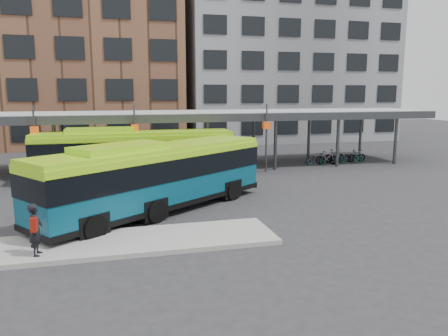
% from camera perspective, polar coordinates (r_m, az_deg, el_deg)
% --- Properties ---
extents(ground, '(120.00, 120.00, 0.00)m').
position_cam_1_polar(ground, '(20.25, -1.18, -6.14)').
color(ground, '#28282B').
rests_on(ground, ground).
extents(boarding_island, '(14.00, 3.00, 0.18)m').
position_cam_1_polar(boarding_island, '(16.89, -17.42, -9.60)').
color(boarding_island, gray).
rests_on(boarding_island, ground).
extents(canopy, '(40.00, 6.53, 4.80)m').
position_cam_1_polar(canopy, '(32.16, -6.66, 6.83)').
color(canopy, '#999B9E').
rests_on(canopy, ground).
extents(building_brick, '(26.00, 14.00, 22.00)m').
position_cam_1_polar(building_brick, '(51.52, -21.40, 15.27)').
color(building_brick, brown).
rests_on(building_brick, ground).
extents(building_grey, '(24.00, 14.00, 20.00)m').
position_cam_1_polar(building_grey, '(55.08, 7.58, 14.42)').
color(building_grey, slate).
rests_on(building_grey, ground).
extents(bus_front, '(11.55, 9.30, 3.40)m').
position_cam_1_polar(bus_front, '(20.56, -8.80, -0.94)').
color(bus_front, '#084258').
rests_on(bus_front, ground).
extents(bus_rear, '(12.40, 3.01, 3.40)m').
position_cam_1_polar(bus_rear, '(28.39, -11.68, 1.96)').
color(bus_rear, '#084258').
rests_on(bus_rear, ground).
extents(pedestrian, '(0.47, 0.69, 1.78)m').
position_cam_1_polar(pedestrian, '(15.98, -23.37, -7.34)').
color(pedestrian, black).
rests_on(pedestrian, boarding_island).
extents(bike_rack, '(5.63, 1.65, 1.07)m').
position_cam_1_polar(bike_rack, '(35.87, 14.57, 1.39)').
color(bike_rack, slate).
rests_on(bike_rack, ground).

